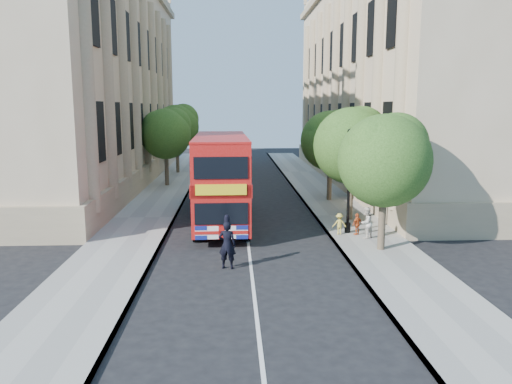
{
  "coord_description": "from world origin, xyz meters",
  "views": [
    {
      "loc": [
        -0.68,
        -17.96,
        6.27
      ],
      "look_at": [
        0.4,
        5.45,
        2.3
      ],
      "focal_mm": 35.0,
      "sensor_mm": 36.0,
      "label": 1
    }
  ],
  "objects": [
    {
      "name": "tree_left_far",
      "position": [
        -5.96,
        22.03,
        4.44
      ],
      "size": [
        4.0,
        4.0,
        6.3
      ],
      "color": "#473828",
      "rests_on": "ground"
    },
    {
      "name": "child_a",
      "position": [
        5.36,
        5.55,
        0.65
      ],
      "size": [
        0.67,
        0.57,
        1.07
      ],
      "primitive_type": "imported",
      "rotation": [
        0.0,
        0.0,
        3.73
      ],
      "color": "#CE5624",
      "rests_on": "pavement_right"
    },
    {
      "name": "pavement_right",
      "position": [
        5.75,
        10.0,
        0.06
      ],
      "size": [
        3.5,
        80.0,
        0.12
      ],
      "primitive_type": "cube",
      "color": "gray",
      "rests_on": "ground"
    },
    {
      "name": "tree_right_far",
      "position": [
        5.84,
        15.03,
        4.31
      ],
      "size": [
        4.0,
        4.0,
        6.15
      ],
      "color": "#473828",
      "rests_on": "ground"
    },
    {
      "name": "box_van",
      "position": [
        -2.0,
        15.1,
        1.23
      ],
      "size": [
        2.13,
        4.53,
        2.52
      ],
      "rotation": [
        0.0,
        0.0,
        -0.08
      ],
      "color": "black",
      "rests_on": "ground"
    },
    {
      "name": "tree_left_back",
      "position": [
        -5.96,
        30.03,
        4.71
      ],
      "size": [
        4.2,
        4.2,
        6.65
      ],
      "color": "#473828",
      "rests_on": "ground"
    },
    {
      "name": "child_b",
      "position": [
        4.51,
        5.68,
        0.64
      ],
      "size": [
        0.68,
        0.39,
        1.05
      ],
      "primitive_type": "imported",
      "rotation": [
        0.0,
        0.0,
        3.13
      ],
      "color": "gold",
      "rests_on": "pavement_right"
    },
    {
      "name": "ground",
      "position": [
        0.0,
        0.0,
        0.0
      ],
      "size": [
        120.0,
        120.0,
        0.0
      ],
      "primitive_type": "plane",
      "color": "black",
      "rests_on": "ground"
    },
    {
      "name": "building_left",
      "position": [
        -13.8,
        24.0,
        9.0
      ],
      "size": [
        12.0,
        38.0,
        18.0
      ],
      "primitive_type": "cube",
      "color": "tan",
      "rests_on": "ground"
    },
    {
      "name": "police_constable",
      "position": [
        -0.94,
        1.0,
        0.95
      ],
      "size": [
        0.77,
        0.58,
        1.91
      ],
      "primitive_type": "imported",
      "rotation": [
        0.0,
        0.0,
        2.95
      ],
      "color": "black",
      "rests_on": "ground"
    },
    {
      "name": "lamp_post",
      "position": [
        5.0,
        6.0,
        2.51
      ],
      "size": [
        0.32,
        0.32,
        5.16
      ],
      "color": "black",
      "rests_on": "pavement_right"
    },
    {
      "name": "woman_pedestrian",
      "position": [
        5.62,
        4.88,
        0.88
      ],
      "size": [
        0.93,
        0.92,
        1.51
      ],
      "primitive_type": "imported",
      "rotation": [
        0.0,
        0.0,
        3.87
      ],
      "color": "silver",
      "rests_on": "pavement_right"
    },
    {
      "name": "tree_right_near",
      "position": [
        5.84,
        3.03,
        4.25
      ],
      "size": [
        4.0,
        4.0,
        6.08
      ],
      "color": "#473828",
      "rests_on": "ground"
    },
    {
      "name": "pavement_left",
      "position": [
        -5.75,
        10.0,
        0.06
      ],
      "size": [
        3.5,
        80.0,
        0.12
      ],
      "primitive_type": "cube",
      "color": "gray",
      "rests_on": "ground"
    },
    {
      "name": "building_right",
      "position": [
        13.8,
        24.0,
        9.0
      ],
      "size": [
        12.0,
        38.0,
        18.0
      ],
      "primitive_type": "cube",
      "color": "tan",
      "rests_on": "ground"
    },
    {
      "name": "double_decker_bus",
      "position": [
        -1.32,
        8.67,
        2.6
      ],
      "size": [
        2.94,
        10.26,
        4.71
      ],
      "rotation": [
        0.0,
        0.0,
        0.02
      ],
      "color": "#A90F0B",
      "rests_on": "ground"
    },
    {
      "name": "tree_right_mid",
      "position": [
        5.84,
        9.03,
        4.45
      ],
      "size": [
        4.2,
        4.2,
        6.37
      ],
      "color": "#473828",
      "rests_on": "ground"
    }
  ]
}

